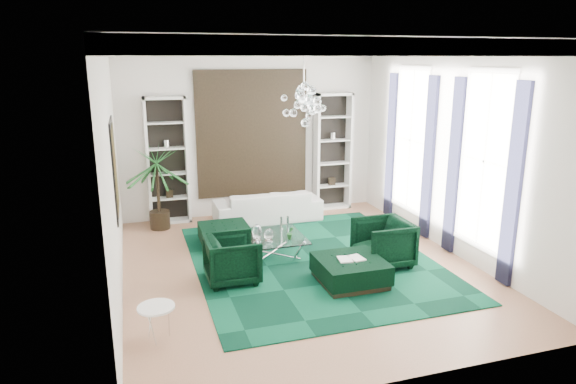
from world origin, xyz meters
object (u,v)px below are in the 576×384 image
object	(u,v)px
armchair_left	(232,259)
ottoman_front	(350,271)
palm	(157,176)
sofa	(267,206)
ottoman_side	(225,236)
side_table	(157,323)
armchair_right	(383,243)
coffee_table	(271,247)

from	to	relation	value
armchair_left	ottoman_front	xyz separation A→B (m)	(1.82, -0.65, -0.18)
ottoman_front	palm	xyz separation A→B (m)	(-2.79, 3.82, 0.96)
sofa	ottoman_side	bearing A→B (deg)	47.51
ottoman_side	side_table	bearing A→B (deg)	-114.95
armchair_right	ottoman_side	bearing A→B (deg)	-125.41
coffee_table	palm	xyz separation A→B (m)	(-1.85, 2.33, 0.96)
sofa	side_table	distance (m)	5.28
coffee_table	ottoman_front	bearing A→B (deg)	-57.58
armchair_right	coffee_table	xyz separation A→B (m)	(-1.81, 0.95, -0.21)
ottoman_side	ottoman_front	distance (m)	2.85
coffee_table	palm	world-z (taller)	palm
armchair_left	armchair_right	distance (m)	2.69
sofa	armchair_left	bearing A→B (deg)	64.96
armchair_left	ottoman_front	world-z (taller)	armchair_left
coffee_table	ottoman_side	xyz separation A→B (m)	(-0.70, 0.84, 0.00)
ottoman_side	palm	distance (m)	2.11
armchair_right	palm	bearing A→B (deg)	-131.86
armchair_left	armchair_right	bearing A→B (deg)	-92.43
armchair_left	armchair_right	xyz separation A→B (m)	(2.69, -0.11, 0.03)
coffee_table	side_table	xyz separation A→B (m)	(-2.18, -2.34, 0.03)
armchair_left	side_table	distance (m)	2.00
armchair_left	sofa	bearing A→B (deg)	-25.04
side_table	armchair_left	bearing A→B (deg)	49.13
armchair_right	ottoman_front	size ratio (longest dim) A/B	0.87
armchair_left	palm	xyz separation A→B (m)	(-0.97, 3.16, 0.78)
sofa	armchair_right	distance (m)	3.39
side_table	palm	size ratio (longest dim) A/B	0.21
coffee_table	side_table	world-z (taller)	side_table
sofa	side_table	size ratio (longest dim) A/B	4.92
armchair_right	side_table	size ratio (longest dim) A/B	1.90
sofa	armchair_right	world-z (taller)	armchair_right
sofa	armchair_left	distance (m)	3.34
sofa	armchair_right	xyz separation A→B (m)	(1.28, -3.14, 0.07)
coffee_table	ottoman_front	distance (m)	1.76
sofa	coffee_table	size ratio (longest dim) A/B	1.98
sofa	ottoman_side	distance (m)	1.84
ottoman_side	palm	size ratio (longest dim) A/B	0.40
armchair_right	ottoman_side	xyz separation A→B (m)	(-2.51, 1.79, -0.21)
coffee_table	sofa	bearing A→B (deg)	76.34
sofa	coffee_table	xyz separation A→B (m)	(-0.53, -2.19, -0.14)
sofa	armchair_right	bearing A→B (deg)	112.16
sofa	side_table	xyz separation A→B (m)	(-2.72, -4.53, -0.12)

